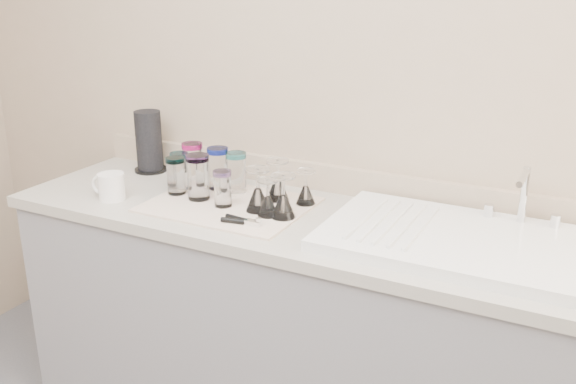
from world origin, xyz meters
The scene contains 18 objects.
counter_unit centered at (0.00, 1.20, 0.45)m, with size 2.06×0.62×0.90m.
sink_unit centered at (0.55, 1.20, 0.92)m, with size 0.82×0.50×0.22m.
dish_towel centered at (-0.25, 1.18, 0.90)m, with size 0.55×0.42×0.01m, color white.
tumbler_teal centered at (-0.50, 1.31, 0.99)m, with size 0.08×0.08×0.16m.
tumbler_cyan centered at (-0.38, 1.30, 0.99)m, with size 0.08×0.08×0.16m.
tumbler_purple centered at (-0.30, 1.31, 0.98)m, with size 0.07×0.07×0.15m.
tumbler_magenta centered at (-0.48, 1.18, 0.98)m, with size 0.07×0.07×0.14m.
tumbler_blue centered at (-0.38, 1.17, 0.99)m, with size 0.08×0.08×0.16m.
tumbler_lavender centered at (-0.26, 1.15, 0.97)m, with size 0.06×0.06×0.13m.
tumbler_extra centered at (-0.50, 1.24, 0.98)m, with size 0.07×0.07×0.14m.
goblet_back_left centered at (-0.12, 1.30, 0.96)m, with size 0.08×0.08×0.15m.
goblet_back_right centered at (-0.01, 1.30, 0.95)m, with size 0.07×0.07×0.12m.
goblet_front_left centered at (-0.13, 1.17, 0.96)m, with size 0.08×0.08×0.15m.
goblet_front_right centered at (-0.02, 1.15, 0.96)m, with size 0.08×0.08×0.15m.
goblet_extra centered at (-0.08, 1.14, 0.95)m, with size 0.07×0.07×0.13m.
can_opener centered at (-0.12, 1.04, 0.92)m, with size 0.14×0.05×0.02m.
white_mug centered at (-0.67, 1.04, 0.95)m, with size 0.14×0.10×0.10m.
paper_towel_roll centered at (-0.76, 1.38, 1.02)m, with size 0.13×0.13×0.25m.
Camera 1 is at (0.89, -0.60, 1.69)m, focal length 40.00 mm.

